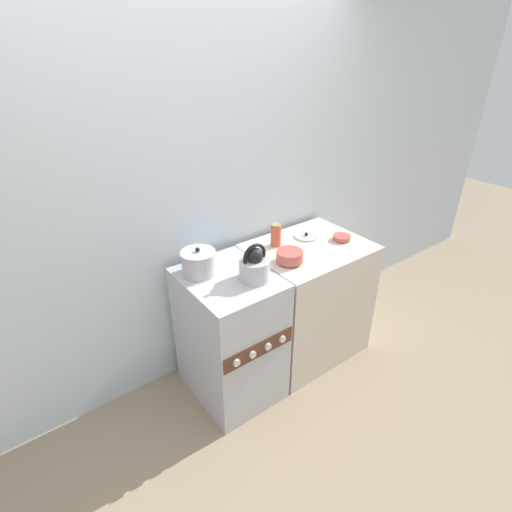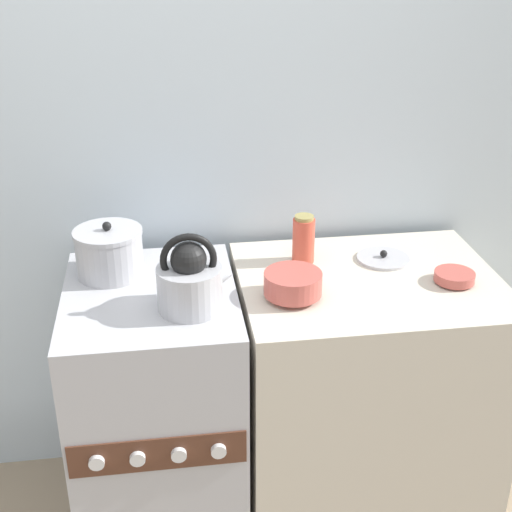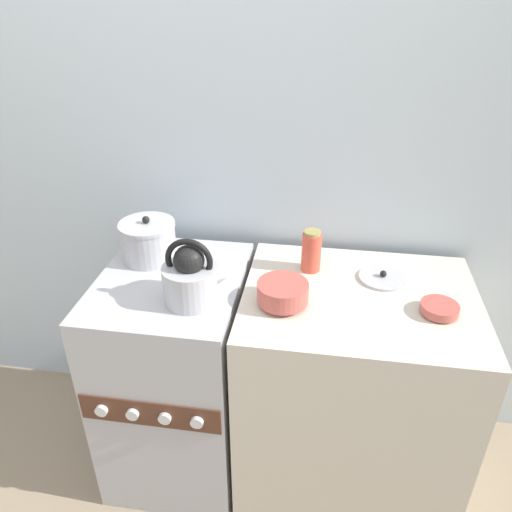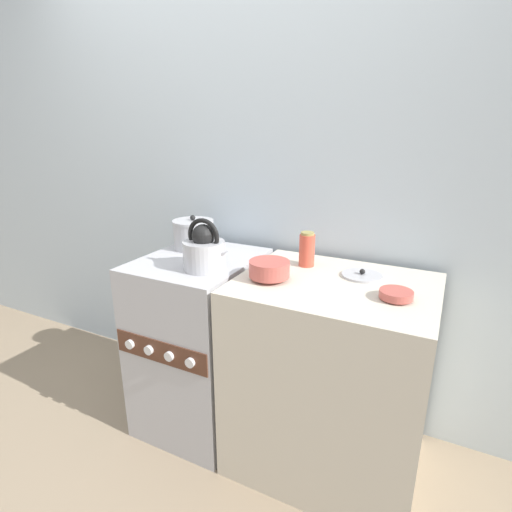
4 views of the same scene
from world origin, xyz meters
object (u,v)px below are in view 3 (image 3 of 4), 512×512
kettle (191,278)px  small_ceramic_bowl (439,308)px  stove (178,374)px  enamel_bowl (283,293)px  storage_jar (311,251)px  cooking_pot (148,241)px  loose_pot_lid (383,278)px

kettle → small_ceramic_bowl: kettle is taller
stove → kettle: size_ratio=3.89×
enamel_bowl → storage_jar: 0.26m
kettle → cooking_pot: size_ratio=1.10×
storage_jar → cooking_pot: bearing=-178.0°
stove → small_ceramic_bowl: size_ratio=7.33×
enamel_bowl → stove: bearing=169.4°
storage_jar → loose_pot_lid: 0.28m
cooking_pot → loose_pot_lid: 0.89m
stove → loose_pot_lid: (0.77, 0.13, 0.45)m
storage_jar → loose_pot_lid: bearing=-5.8°
kettle → enamel_bowl: 0.31m
stove → loose_pot_lid: bearing=9.9°
stove → enamel_bowl: 0.66m
small_ceramic_bowl → storage_jar: 0.49m
kettle → enamel_bowl: bearing=6.4°
kettle → loose_pot_lid: bearing=20.9°
stove → enamel_bowl: size_ratio=5.28×
small_ceramic_bowl → kettle: bearing=-175.9°
stove → cooking_pot: 0.56m
kettle → small_ceramic_bowl: size_ratio=1.88×
stove → storage_jar: storage_jar is taller
cooking_pot → enamel_bowl: cooking_pot is taller
small_ceramic_bowl → enamel_bowl: bearing=-177.3°
cooking_pot → storage_jar: (0.62, 0.02, -0.00)m
stove → cooking_pot: size_ratio=4.28×
loose_pot_lid → storage_jar: bearing=174.2°
small_ceramic_bowl → loose_pot_lid: small_ceramic_bowl is taller
stove → storage_jar: (0.50, 0.16, 0.53)m
kettle → storage_jar: kettle is taller
enamel_bowl → loose_pot_lid: 0.41m
enamel_bowl → cooking_pot: bearing=157.9°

